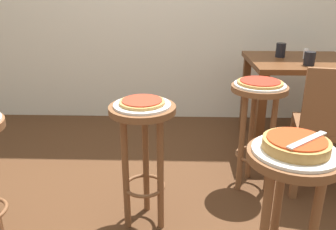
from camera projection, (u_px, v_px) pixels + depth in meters
The scene contains 16 objects.
ground_plane at pixel (153, 211), 2.07m from camera, with size 6.00×6.00×0.00m, color #4C2D19.
stool_foreground at pixel (288, 198), 1.32m from camera, with size 0.35×0.35×0.70m.
serving_plate_foreground at pixel (295, 151), 1.25m from camera, with size 0.31×0.31×0.01m, color white.
pizza_foreground at pixel (296, 144), 1.24m from camera, with size 0.24×0.24×0.05m.
stool_leftside at pixel (143, 141), 1.81m from camera, with size 0.35×0.35×0.70m.
serving_plate_leftside at pixel (142, 105), 1.74m from camera, with size 0.29×0.29×0.01m, color silver.
pizza_leftside at pixel (142, 102), 1.73m from camera, with size 0.23×0.23×0.02m.
stool_rear at pixel (257, 116), 2.16m from camera, with size 0.35×0.35×0.70m.
serving_plate_rear at pixel (260, 85), 2.09m from camera, with size 0.31×0.31×0.01m, color white.
pizza_rear at pixel (260, 82), 2.08m from camera, with size 0.28×0.28×0.02m.
dining_table at pixel (299, 75), 2.74m from camera, with size 0.81×0.73×0.73m.
cup_near_edge at pixel (310, 59), 2.48m from camera, with size 0.08×0.08×0.10m, color black.
cup_far_edge at pixel (281, 50), 2.76m from camera, with size 0.08×0.08×0.11m, color black.
condiment_shaker at pixel (306, 54), 2.71m from camera, with size 0.04×0.04×0.08m, color white.
wooden_chair at pixel (331, 126), 2.10m from camera, with size 0.47×0.47×0.85m.
pizza_server_knife at pixel (307, 140), 1.21m from camera, with size 0.22×0.02×0.01m, color silver.
Camera 1 is at (0.15, -1.73, 1.28)m, focal length 36.63 mm.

